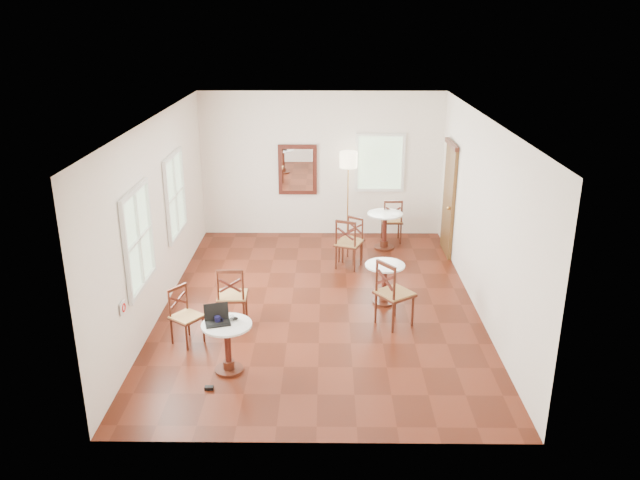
{
  "coord_description": "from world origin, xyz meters",
  "views": [
    {
      "loc": [
        0.1,
        -9.22,
        4.46
      ],
      "look_at": [
        0.0,
        0.3,
        1.0
      ],
      "focal_mm": 35.19,
      "sensor_mm": 36.0,
      "label": 1
    }
  ],
  "objects_px": {
    "chair_near_a": "(232,296)",
    "chair_back_a": "(392,220)",
    "cafe_table_mid": "(384,279)",
    "navy_mug": "(218,320)",
    "chair_near_b": "(185,316)",
    "chair_mid_a": "(348,243)",
    "water_glass": "(232,319)",
    "chair_mid_b": "(393,293)",
    "laptop": "(217,318)",
    "cafe_table_near": "(228,342)",
    "floor_lamp": "(348,166)",
    "chair_back_b": "(351,240)",
    "cafe_table_back": "(385,227)",
    "mouse": "(234,318)",
    "power_adapter": "(209,388)"
  },
  "relations": [
    {
      "from": "cafe_table_mid",
      "to": "power_adapter",
      "type": "relative_size",
      "value": 6.24
    },
    {
      "from": "cafe_table_mid",
      "to": "floor_lamp",
      "type": "relative_size",
      "value": 0.37
    },
    {
      "from": "chair_near_a",
      "to": "mouse",
      "type": "bearing_deg",
      "value": 98.07
    },
    {
      "from": "chair_back_a",
      "to": "chair_near_b",
      "type": "bearing_deg",
      "value": 50.77
    },
    {
      "from": "mouse",
      "to": "navy_mug",
      "type": "distance_m",
      "value": 0.22
    },
    {
      "from": "laptop",
      "to": "power_adapter",
      "type": "xyz_separation_m",
      "value": [
        -0.06,
        -0.5,
        -0.73
      ]
    },
    {
      "from": "cafe_table_mid",
      "to": "chair_mid_b",
      "type": "height_order",
      "value": "chair_mid_b"
    },
    {
      "from": "cafe_table_near",
      "to": "cafe_table_mid",
      "type": "height_order",
      "value": "cafe_table_near"
    },
    {
      "from": "floor_lamp",
      "to": "water_glass",
      "type": "xyz_separation_m",
      "value": [
        -1.65,
        -5.14,
        -0.82
      ]
    },
    {
      "from": "mouse",
      "to": "water_glass",
      "type": "relative_size",
      "value": 1.09
    },
    {
      "from": "chair_back_b",
      "to": "floor_lamp",
      "type": "distance_m",
      "value": 1.69
    },
    {
      "from": "chair_back_a",
      "to": "cafe_table_back",
      "type": "bearing_deg",
      "value": 64.89
    },
    {
      "from": "chair_near_b",
      "to": "power_adapter",
      "type": "distance_m",
      "value": 1.37
    },
    {
      "from": "chair_mid_a",
      "to": "chair_back_a",
      "type": "xyz_separation_m",
      "value": [
        0.94,
        1.43,
        -0.02
      ]
    },
    {
      "from": "cafe_table_mid",
      "to": "power_adapter",
      "type": "height_order",
      "value": "cafe_table_mid"
    },
    {
      "from": "cafe_table_near",
      "to": "mouse",
      "type": "height_order",
      "value": "mouse"
    },
    {
      "from": "cafe_table_back",
      "to": "chair_back_a",
      "type": "height_order",
      "value": "chair_back_a"
    },
    {
      "from": "cafe_table_near",
      "to": "laptop",
      "type": "distance_m",
      "value": 0.35
    },
    {
      "from": "chair_mid_b",
      "to": "laptop",
      "type": "distance_m",
      "value": 2.74
    },
    {
      "from": "laptop",
      "to": "cafe_table_back",
      "type": "bearing_deg",
      "value": 44.71
    },
    {
      "from": "chair_back_a",
      "to": "floor_lamp",
      "type": "xyz_separation_m",
      "value": [
        -0.9,
        0.16,
        1.1
      ]
    },
    {
      "from": "chair_mid_a",
      "to": "power_adapter",
      "type": "bearing_deg",
      "value": 86.4
    },
    {
      "from": "cafe_table_back",
      "to": "chair_mid_b",
      "type": "height_order",
      "value": "chair_mid_b"
    },
    {
      "from": "cafe_table_back",
      "to": "chair_mid_a",
      "type": "bearing_deg",
      "value": -126.62
    },
    {
      "from": "water_glass",
      "to": "laptop",
      "type": "bearing_deg",
      "value": 175.48
    },
    {
      "from": "cafe_table_back",
      "to": "chair_back_a",
      "type": "distance_m",
      "value": 0.45
    },
    {
      "from": "floor_lamp",
      "to": "water_glass",
      "type": "relative_size",
      "value": 18.26
    },
    {
      "from": "floor_lamp",
      "to": "laptop",
      "type": "xyz_separation_m",
      "value": [
        -1.85,
        -5.13,
        -0.81
      ]
    },
    {
      "from": "cafe_table_near",
      "to": "chair_back_b",
      "type": "xyz_separation_m",
      "value": [
        1.75,
        3.94,
        -0.01
      ]
    },
    {
      "from": "chair_mid_a",
      "to": "chair_near_a",
      "type": "bearing_deg",
      "value": 73.03
    },
    {
      "from": "chair_back_b",
      "to": "mouse",
      "type": "relative_size",
      "value": 7.62
    },
    {
      "from": "chair_near_a",
      "to": "chair_back_a",
      "type": "distance_m",
      "value": 4.62
    },
    {
      "from": "water_glass",
      "to": "cafe_table_near",
      "type": "bearing_deg",
      "value": -149.56
    },
    {
      "from": "chair_near_a",
      "to": "chair_back_b",
      "type": "relative_size",
      "value": 1.15
    },
    {
      "from": "chair_back_a",
      "to": "chair_back_b",
      "type": "height_order",
      "value": "chair_back_a"
    },
    {
      "from": "mouse",
      "to": "water_glass",
      "type": "height_order",
      "value": "water_glass"
    },
    {
      "from": "floor_lamp",
      "to": "chair_near_b",
      "type": "bearing_deg",
      "value": -118.8
    },
    {
      "from": "cafe_table_near",
      "to": "cafe_table_mid",
      "type": "bearing_deg",
      "value": 43.29
    },
    {
      "from": "cafe_table_back",
      "to": "chair_mid_a",
      "type": "xyz_separation_m",
      "value": [
        -0.76,
        -1.02,
        0.02
      ]
    },
    {
      "from": "cafe_table_back",
      "to": "mouse",
      "type": "height_order",
      "value": "cafe_table_back"
    },
    {
      "from": "navy_mug",
      "to": "cafe_table_near",
      "type": "bearing_deg",
      "value": -14.4
    },
    {
      "from": "navy_mug",
      "to": "chair_mid_a",
      "type": "bearing_deg",
      "value": 63.26
    },
    {
      "from": "chair_near_b",
      "to": "water_glass",
      "type": "distance_m",
      "value": 1.11
    },
    {
      "from": "chair_back_b",
      "to": "laptop",
      "type": "bearing_deg",
      "value": -82.55
    },
    {
      "from": "cafe_table_mid",
      "to": "navy_mug",
      "type": "bearing_deg",
      "value": -138.56
    },
    {
      "from": "navy_mug",
      "to": "water_glass",
      "type": "xyz_separation_m",
      "value": [
        0.18,
        0.01,
        0.01
      ]
    },
    {
      "from": "cafe_table_mid",
      "to": "chair_mid_b",
      "type": "relative_size",
      "value": 0.65
    },
    {
      "from": "chair_near_b",
      "to": "chair_back_a",
      "type": "bearing_deg",
      "value": -1.55
    },
    {
      "from": "cafe_table_back",
      "to": "mouse",
      "type": "xyz_separation_m",
      "value": [
        -2.36,
        -4.5,
        0.26
      ]
    },
    {
      "from": "chair_near_b",
      "to": "chair_mid_a",
      "type": "height_order",
      "value": "chair_mid_a"
    }
  ]
}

